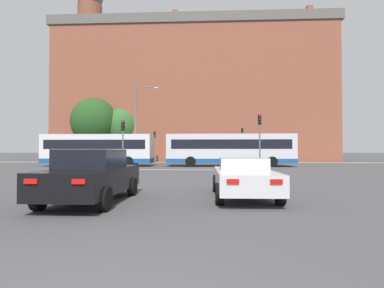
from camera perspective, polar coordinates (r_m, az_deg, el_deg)
stop_line_strip at (r=24.41m, az=0.30°, el=-4.92°), size 8.78×0.30×0.01m
far_pavement at (r=39.57m, az=1.26°, el=-3.51°), size 69.75×2.50×0.01m
brick_civic_building at (r=48.21m, az=0.01°, el=9.89°), size 42.22×11.08×28.91m
car_saloon_left at (r=9.67m, az=-18.49°, el=-5.73°), size 2.02×4.47×1.60m
car_roadster_right at (r=10.21m, az=9.76°, el=-6.30°), size 1.98×4.49×1.32m
bus_crossing_lead at (r=29.87m, az=7.27°, el=-0.97°), size 12.49×2.65×3.18m
bus_crossing_trailing at (r=31.53m, az=-17.39°, el=-0.95°), size 10.91×2.70×3.16m
traffic_light_near_right at (r=25.06m, az=12.77°, el=2.08°), size 0.26×0.31×4.51m
traffic_light_far_left at (r=39.63m, az=-7.16°, el=0.49°), size 0.26×0.31×4.10m
traffic_light_near_left at (r=25.41m, az=-13.05°, el=1.39°), size 0.26×0.31×4.04m
traffic_light_far_right at (r=38.85m, az=9.55°, el=0.86°), size 0.26×0.31×4.46m
street_lamp_junction at (r=30.48m, az=-9.99°, el=5.01°), size 2.41×0.36×8.04m
pedestrian_waiting at (r=39.43m, az=14.02°, el=-2.08°), size 0.44×0.44×1.66m
pedestrian_walking_east at (r=40.24m, az=-1.57°, el=-2.01°), size 0.45×0.33×1.75m
pedestrian_walking_west at (r=40.17m, az=-7.54°, el=-1.95°), size 0.45×0.35×1.79m
tree_by_building at (r=45.09m, az=-13.39°, el=3.36°), size 5.18×5.18×7.89m
tree_kerbside at (r=44.97m, az=-18.17°, el=4.10°), size 6.39×6.39×9.07m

